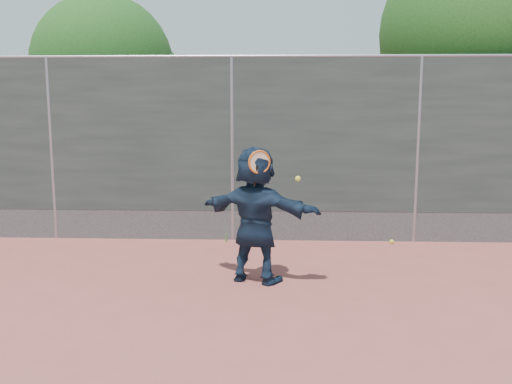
{
  "coord_description": "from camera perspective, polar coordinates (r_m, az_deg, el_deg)",
  "views": [
    {
      "loc": [
        0.77,
        -5.77,
        2.34
      ],
      "look_at": [
        0.48,
        1.33,
        1.17
      ],
      "focal_mm": 40.0,
      "sensor_mm": 36.0,
      "label": 1
    }
  ],
  "objects": [
    {
      "name": "ground",
      "position": [
        6.27,
        -5.0,
        -12.57
      ],
      "size": [
        80.0,
        80.0,
        0.0
      ],
      "primitive_type": "plane",
      "color": "#9E4C42",
      "rests_on": "ground"
    },
    {
      "name": "player",
      "position": [
        7.26,
        0.0,
        -2.28
      ],
      "size": [
        1.7,
        1.08,
        1.75
      ],
      "primitive_type": "imported",
      "rotation": [
        0.0,
        0.0,
        2.76
      ],
      "color": "#16263C",
      "rests_on": "ground"
    },
    {
      "name": "ball_ground",
      "position": [
        9.57,
        13.41,
        -4.85
      ],
      "size": [
        0.07,
        0.07,
        0.07
      ],
      "primitive_type": "sphere",
      "color": "yellow",
      "rests_on": "ground"
    },
    {
      "name": "fence",
      "position": [
        9.33,
        -2.4,
        4.69
      ],
      "size": [
        20.0,
        0.06,
        3.03
      ],
      "color": "#38423D",
      "rests_on": "ground"
    },
    {
      "name": "swing_action",
      "position": [
        6.96,
        0.71,
        2.7
      ],
      "size": [
        0.64,
        0.16,
        0.51
      ],
      "color": "#DA5C14",
      "rests_on": "ground"
    },
    {
      "name": "tree_right",
      "position": [
        12.22,
        21.71,
        14.11
      ],
      "size": [
        3.78,
        3.6,
        5.39
      ],
      "color": "#382314",
      "rests_on": "ground"
    },
    {
      "name": "tree_left",
      "position": [
        12.86,
        -14.3,
        11.74
      ],
      "size": [
        3.15,
        3.0,
        4.53
      ],
      "color": "#382314",
      "rests_on": "ground"
    },
    {
      "name": "weed_clump",
      "position": [
        9.43,
        -0.6,
        -4.18
      ],
      "size": [
        0.68,
        0.07,
        0.3
      ],
      "color": "#387226",
      "rests_on": "ground"
    }
  ]
}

